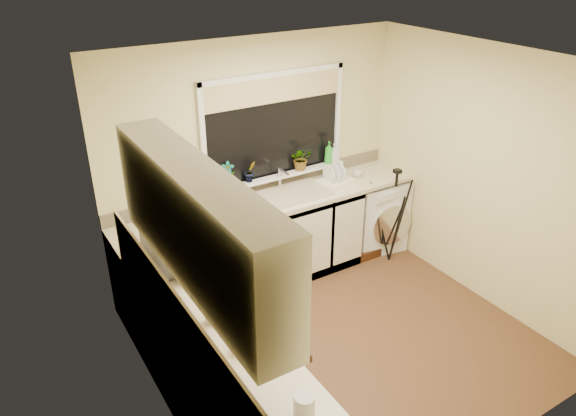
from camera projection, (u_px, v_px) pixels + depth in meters
The scene contains 33 objects.
floor at pixel (340, 340), 4.90m from camera, with size 3.20×3.20×0.00m, color brown.
ceiling at pixel (355, 65), 3.79m from camera, with size 3.20×3.20×0.00m, color white.
wall_back at pixel (256, 160), 5.48m from camera, with size 3.20×3.20×0.00m, color beige.
wall_front at pixel (501, 321), 3.21m from camera, with size 3.20×3.20×0.00m, color beige.
wall_left at pixel (154, 279), 3.59m from camera, with size 3.00×3.00×0.00m, color beige.
wall_right at pixel (483, 178), 5.10m from camera, with size 3.00×3.00×0.00m, color beige.
base_cabinet_back at pixel (245, 250), 5.46m from camera, with size 2.55×0.60×0.86m, color silver.
base_cabinet_left at pixel (221, 380), 3.86m from camera, with size 0.54×2.40×0.86m, color silver.
worktop_back at pixel (272, 202), 5.41m from camera, with size 3.20×0.60×0.04m, color beige.
worktop_left at pixel (217, 330), 3.66m from camera, with size 0.60×2.40×0.04m, color beige.
upper_cabinet at pixel (197, 224), 3.07m from camera, with size 0.28×1.90×0.70m, color silver.
splashback_left at pixel (173, 315), 3.42m from camera, with size 0.02×2.40×0.45m, color beige.
splashback_back at pixel (258, 184), 5.59m from camera, with size 3.20×0.02×0.14m, color beige.
window_glass at pixel (274, 127), 5.42m from camera, with size 1.50×0.02×1.00m, color black.
window_blind at pixel (275, 90), 5.23m from camera, with size 1.50×0.02×0.25m, color tan.
windowsill at pixel (277, 176), 5.61m from camera, with size 1.60×0.14×0.03m, color white.
sink at pixel (289, 195), 5.49m from camera, with size 0.82×0.46×0.03m, color tan.
faucet at pixel (280, 179), 5.58m from camera, with size 0.03×0.03×0.24m, color silver.
washing_machine at pixel (375, 213), 6.23m from camera, with size 0.58×0.56×0.82m, color white.
laptop at pixel (223, 210), 5.09m from camera, with size 0.31×0.29×0.21m.
kettle at pixel (186, 268), 4.11m from camera, with size 0.16×0.16×0.21m, color silver.
dish_rack at pixel (335, 182), 5.73m from camera, with size 0.35×0.27×0.05m, color white.
tripod at pixel (393, 216), 5.85m from camera, with size 0.53×0.53×1.09m, color black, non-canonical shape.
glass_jug at pixel (304, 408), 2.92m from camera, with size 0.12×0.12×0.17m, color silver.
steel_jar at pixel (211, 315), 3.68m from camera, with size 0.09×0.09×0.12m, color silver.
microwave at pixel (171, 248), 4.32m from camera, with size 0.48×0.33×0.27m, color silver.
plant_a at pixel (228, 174), 5.28m from camera, with size 0.13×0.09×0.25m, color #999999.
plant_b at pixel (250, 171), 5.40m from camera, with size 0.12×0.09×0.21m, color #999999.
plant_d at pixel (301, 158), 5.67m from camera, with size 0.22×0.19×0.25m, color #999999.
soap_bottle_green at pixel (329, 152), 5.83m from camera, with size 0.09×0.09×0.24m, color green.
soap_bottle_clear at pixel (334, 153), 5.87m from camera, with size 0.09×0.09×0.20m, color #999999.
cup_back at pixel (357, 173), 5.91m from camera, with size 0.11×0.11×0.09m, color silver.
cup_left at pixel (239, 344), 3.45m from camera, with size 0.09×0.09×0.08m, color beige.
Camera 1 is at (-2.42, -3.01, 3.26)m, focal length 33.93 mm.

